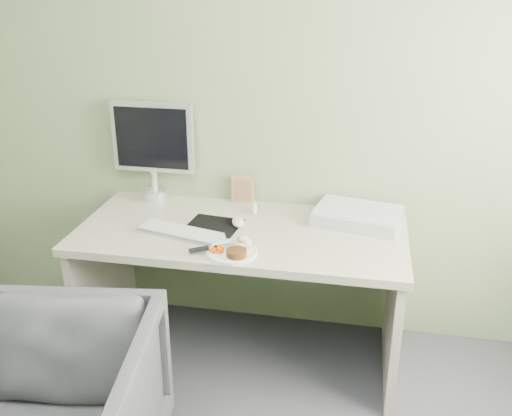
% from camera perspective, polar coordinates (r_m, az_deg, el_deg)
% --- Properties ---
extents(wall_back, '(3.50, 0.00, 3.50)m').
position_cam_1_polar(wall_back, '(2.95, -0.02, 11.93)').
color(wall_back, gray).
rests_on(wall_back, floor).
extents(desk, '(1.60, 0.75, 0.73)m').
position_cam_1_polar(desk, '(2.87, -1.46, -5.45)').
color(desk, beige).
rests_on(desk, floor).
extents(plate, '(0.23, 0.23, 0.01)m').
position_cam_1_polar(plate, '(2.56, -2.42, -4.45)').
color(plate, white).
rests_on(plate, desk).
extents(steak, '(0.10, 0.10, 0.03)m').
position_cam_1_polar(steak, '(2.51, -1.96, -4.51)').
color(steak, black).
rests_on(steak, plate).
extents(potato_pile, '(0.12, 0.10, 0.05)m').
position_cam_1_polar(potato_pile, '(2.58, -1.36, -3.34)').
color(potato_pile, tan).
rests_on(potato_pile, plate).
extents(carrot_heap, '(0.06, 0.06, 0.03)m').
position_cam_1_polar(carrot_heap, '(2.54, -3.88, -4.07)').
color(carrot_heap, '#F75805').
rests_on(carrot_heap, plate).
extents(steak_knife, '(0.20, 0.14, 0.02)m').
position_cam_1_polar(steak_knife, '(2.56, -4.95, -4.03)').
color(steak_knife, silver).
rests_on(steak_knife, plate).
extents(mousepad, '(0.28, 0.26, 0.00)m').
position_cam_1_polar(mousepad, '(2.83, -4.27, -1.76)').
color(mousepad, black).
rests_on(mousepad, desk).
extents(keyboard, '(0.43, 0.22, 0.02)m').
position_cam_1_polar(keyboard, '(2.75, -7.57, -2.39)').
color(keyboard, white).
rests_on(keyboard, desk).
extents(computer_mouse, '(0.09, 0.12, 0.04)m').
position_cam_1_polar(computer_mouse, '(2.82, -1.79, -1.41)').
color(computer_mouse, white).
rests_on(computer_mouse, desk).
extents(photo_frame, '(0.12, 0.02, 0.16)m').
position_cam_1_polar(photo_frame, '(3.07, -1.32, 1.84)').
color(photo_frame, '#A98A4E').
rests_on(photo_frame, desk).
extents(eyedrop_bottle, '(0.02, 0.02, 0.07)m').
position_cam_1_polar(eyedrop_bottle, '(2.95, -0.15, 0.01)').
color(eyedrop_bottle, white).
rests_on(eyedrop_bottle, desk).
extents(scanner, '(0.47, 0.36, 0.07)m').
position_cam_1_polar(scanner, '(2.89, 10.12, -0.86)').
color(scanner, '#BABDC2').
rests_on(scanner, desk).
extents(monitor, '(0.45, 0.14, 0.54)m').
position_cam_1_polar(monitor, '(3.12, -10.27, 6.16)').
color(monitor, silver).
rests_on(monitor, desk).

